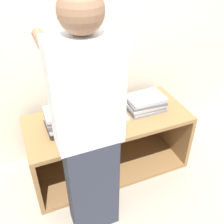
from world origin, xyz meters
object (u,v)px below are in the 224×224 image
object	(u,v)px
person	(89,135)
laptop_open	(106,110)
laptop_stack_right	(145,103)
laptop_stack_left	(66,119)

from	to	relation	value
person	laptop_open	bearing A→B (deg)	59.35
laptop_stack_right	person	world-z (taller)	person
laptop_stack_left	laptop_stack_right	world-z (taller)	laptop_stack_left
person	laptop_stack_left	bearing A→B (deg)	94.43
laptop_stack_right	person	size ratio (longest dim) A/B	0.20
laptop_open	laptop_stack_left	size ratio (longest dim) A/B	0.96
laptop_stack_left	person	distance (m)	0.52
laptop_open	laptop_stack_right	bearing A→B (deg)	-8.97
laptop_open	person	bearing A→B (deg)	-120.65
laptop_stack_right	laptop_open	bearing A→B (deg)	171.03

